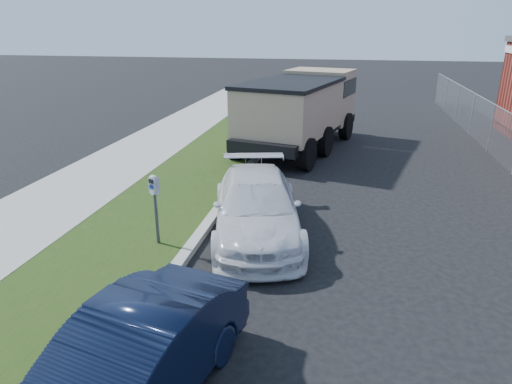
% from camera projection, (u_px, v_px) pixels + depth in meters
% --- Properties ---
extents(ground, '(120.00, 120.00, 0.00)m').
position_uv_depth(ground, '(311.00, 257.00, 9.66)').
color(ground, black).
rests_on(ground, ground).
extents(streetside, '(6.12, 50.00, 0.15)m').
position_uv_depth(streetside, '(114.00, 201.00, 12.50)').
color(streetside, gray).
rests_on(streetside, ground).
extents(parking_meter, '(0.25, 0.22, 1.54)m').
position_uv_depth(parking_meter, '(155.00, 194.00, 9.60)').
color(parking_meter, '#3F4247').
rests_on(parking_meter, ground).
extents(white_wagon, '(2.98, 5.07, 1.38)m').
position_uv_depth(white_wagon, '(257.00, 206.00, 10.53)').
color(white_wagon, silver).
rests_on(white_wagon, ground).
extents(navy_sedan, '(2.26, 4.29, 1.34)m').
position_uv_depth(navy_sedan, '(128.00, 368.00, 5.57)').
color(navy_sedan, black).
rests_on(navy_sedan, ground).
extents(dump_truck, '(4.38, 7.68, 2.84)m').
position_uv_depth(dump_truck, '(302.00, 107.00, 17.86)').
color(dump_truck, black).
rests_on(dump_truck, ground).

